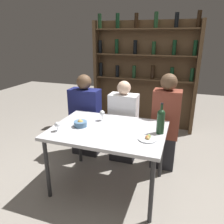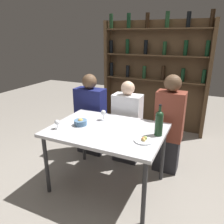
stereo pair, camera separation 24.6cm
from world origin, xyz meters
The scene contains 11 objects.
ground_plane centered at (0.00, 0.00, 0.00)m, with size 10.00×10.00×0.00m, color gray.
dining_table centered at (0.00, 0.00, 0.68)m, with size 1.24×0.89×0.74m.
wine_rack_wall centered at (0.00, 1.97, 1.09)m, with size 1.91×0.21×2.08m.
wine_bottle centered at (0.55, 0.07, 0.89)m, with size 0.08×0.08×0.33m.
wine_glass_0 centered at (-0.49, -0.23, 0.81)m, with size 0.06×0.06×0.10m.
wine_glass_1 centered at (-0.15, 0.22, 0.83)m, with size 0.06×0.06×0.12m.
food_plate_0 centered at (0.46, -0.12, 0.75)m, with size 0.19×0.19×0.04m.
snack_bowl centered at (-0.32, -0.03, 0.77)m, with size 0.15×0.15×0.08m.
seated_person_left centered at (-0.58, 0.64, 0.56)m, with size 0.43×0.22×1.20m.
seated_person_center centered at (-0.01, 0.64, 0.54)m, with size 0.38×0.22×1.15m.
seated_person_right centered at (0.56, 0.64, 0.61)m, with size 0.34×0.22×1.28m.
Camera 2 is at (0.97, -1.97, 1.70)m, focal length 35.00 mm.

